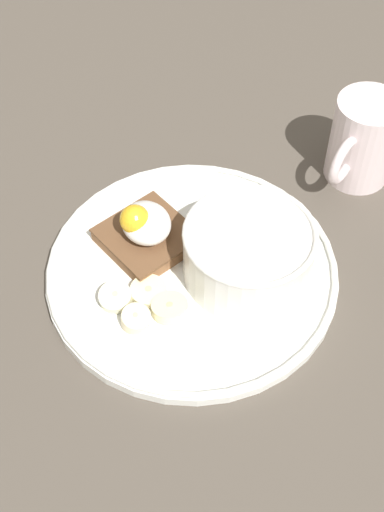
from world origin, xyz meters
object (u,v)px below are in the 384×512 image
object	(u,v)px
oatmeal_bowl	(249,252)
toast_slice	(147,237)
banana_slice_left	(115,297)
coffee_mug	(362,140)
banana_slice_front	(149,292)
banana_slice_back	(170,308)
poached_egg	(143,222)
banana_slice_right	(136,319)

from	to	relation	value
oatmeal_bowl	toast_slice	bearing A→B (deg)	45.07
banana_slice_left	coffee_mug	size ratio (longest dim) A/B	0.45
banana_slice_front	oatmeal_bowl	bearing A→B (deg)	-98.20
toast_slice	banana_slice_back	size ratio (longest dim) A/B	2.55
poached_egg	banana_slice_right	bearing A→B (deg)	153.18
toast_slice	banana_slice_left	size ratio (longest dim) A/B	2.29
coffee_mug	banana_slice_back	bearing A→B (deg)	109.34
toast_slice	banana_slice_right	distance (cm)	9.71
oatmeal_bowl	banana_slice_back	size ratio (longest dim) A/B	3.14
poached_egg	banana_slice_right	xyz separation A→B (cm)	(-8.57, 4.34, -2.43)
poached_egg	banana_slice_left	bearing A→B (deg)	137.00
banana_slice_front	coffee_mug	distance (cm)	28.24
banana_slice_front	banana_slice_right	world-z (taller)	banana_slice_right
oatmeal_bowl	coffee_mug	bearing A→B (deg)	-65.49
banana_slice_front	banana_slice_right	xyz separation A→B (cm)	(-2.58, 2.29, 0.30)
banana_slice_back	banana_slice_right	xyz separation A→B (cm)	(0.01, 3.35, 0.18)
oatmeal_bowl	coffee_mug	size ratio (longest dim) A/B	1.26
toast_slice	poached_egg	bearing A→B (deg)	84.17
toast_slice	banana_slice_right	bearing A→B (deg)	151.67
poached_egg	coffee_mug	xyz separation A→B (cm)	(0.60, -25.19, 0.76)
poached_egg	banana_slice_front	world-z (taller)	poached_egg
oatmeal_bowl	poached_egg	bearing A→B (deg)	46.00
banana_slice_front	banana_slice_left	bearing A→B (deg)	81.71
banana_slice_front	banana_slice_back	size ratio (longest dim) A/B	0.88
banana_slice_back	banana_slice_front	bearing A→B (deg)	22.33
oatmeal_bowl	poached_egg	world-z (taller)	oatmeal_bowl
oatmeal_bowl	banana_slice_right	distance (cm)	12.25
banana_slice_right	toast_slice	bearing A→B (deg)	-28.33
oatmeal_bowl	banana_slice_back	xyz separation A→B (cm)	(-1.19, 8.64, -2.39)
toast_slice	coffee_mug	size ratio (longest dim) A/B	1.02
banana_slice_left	banana_slice_back	xyz separation A→B (cm)	(-3.04, -4.19, -0.14)
banana_slice_front	poached_egg	bearing A→B (deg)	-18.83
banana_slice_front	banana_slice_left	world-z (taller)	banana_slice_left
toast_slice	banana_slice_left	xyz separation A→B (cm)	(-5.51, 5.44, -0.12)
oatmeal_bowl	poached_egg	xyz separation A→B (cm)	(7.39, 7.66, 0.23)
banana_slice_right	coffee_mug	bearing A→B (deg)	-72.74
oatmeal_bowl	banana_slice_left	distance (cm)	13.15
oatmeal_bowl	toast_slice	xyz separation A→B (cm)	(7.37, 7.38, -2.13)
banana_slice_left	coffee_mug	xyz separation A→B (cm)	(6.14, -30.36, 3.24)
banana_slice_right	banana_slice_front	bearing A→B (deg)	-41.63
oatmeal_bowl	coffee_mug	distance (cm)	19.30
poached_egg	coffee_mug	distance (cm)	25.21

